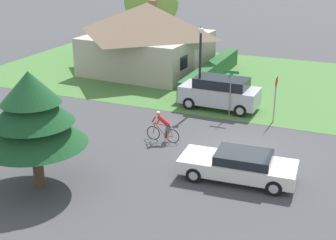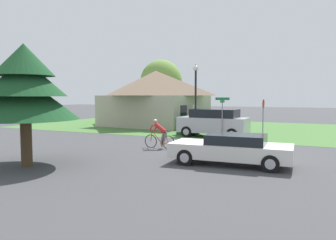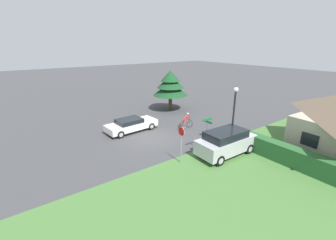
% 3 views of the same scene
% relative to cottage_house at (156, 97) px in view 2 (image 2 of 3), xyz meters
% --- Properties ---
extents(ground_plane, '(140.00, 140.00, 0.00)m').
position_rel_cottage_house_xyz_m(ground_plane, '(-11.94, -10.48, -2.66)').
color(ground_plane, '#424244').
extents(grass_verge_right, '(16.00, 36.00, 0.01)m').
position_rel_cottage_house_xyz_m(grass_verge_right, '(-0.01, -6.48, -2.65)').
color(grass_verge_right, '#477538').
rests_on(grass_verge_right, ground).
extents(cottage_house, '(9.03, 9.07, 5.11)m').
position_rel_cottage_house_xyz_m(cottage_house, '(0.00, 0.00, 0.00)').
color(cottage_house, '#B2A893').
rests_on(cottage_house, ground).
extents(hedge_row, '(10.72, 0.90, 1.26)m').
position_rel_cottage_house_xyz_m(hedge_row, '(-0.89, -5.37, -2.02)').
color(hedge_row, '#285B2D').
rests_on(hedge_row, ground).
extents(sedan_left_lane, '(2.15, 4.86, 1.23)m').
position_rel_cottage_house_xyz_m(sedan_left_lane, '(-14.56, -11.07, -2.02)').
color(sedan_left_lane, silver).
rests_on(sedan_left_lane, ground).
extents(cyclist, '(0.44, 1.76, 1.54)m').
position_rel_cottage_house_xyz_m(cyclist, '(-12.11, -6.59, -1.92)').
color(cyclist, black).
rests_on(cyclist, ground).
extents(parked_suv_right, '(2.10, 4.60, 1.88)m').
position_rel_cottage_house_xyz_m(parked_suv_right, '(-6.33, -7.70, -1.69)').
color(parked_suv_right, '#B7B7BC').
rests_on(parked_suv_right, ground).
extents(stop_sign, '(0.65, 0.07, 2.60)m').
position_rel_cottage_house_xyz_m(stop_sign, '(-7.30, -11.08, -0.84)').
color(stop_sign, gray).
rests_on(stop_sign, ground).
extents(street_lamp, '(0.35, 0.35, 4.85)m').
position_rel_cottage_house_xyz_m(street_lamp, '(-6.75, -6.56, 0.48)').
color(street_lamp, black).
rests_on(street_lamp, ground).
extents(street_name_sign, '(0.90, 0.90, 2.66)m').
position_rel_cottage_house_xyz_m(street_name_sign, '(-7.41, -8.60, -0.81)').
color(street_name_sign, gray).
rests_on(street_name_sign, ground).
extents(conifer_tall_near, '(4.12, 4.12, 4.78)m').
position_rel_cottage_house_xyz_m(conifer_tall_near, '(-18.25, -3.84, 0.43)').
color(conifer_tall_near, '#4C3823').
rests_on(conifer_tall_near, ground).
extents(deciduous_tree_right, '(4.82, 4.82, 6.93)m').
position_rel_cottage_house_xyz_m(deciduous_tree_right, '(6.62, 2.77, 1.74)').
color(deciduous_tree_right, '#4C3823').
rests_on(deciduous_tree_right, ground).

